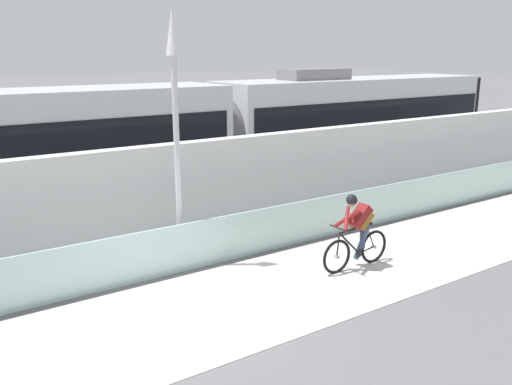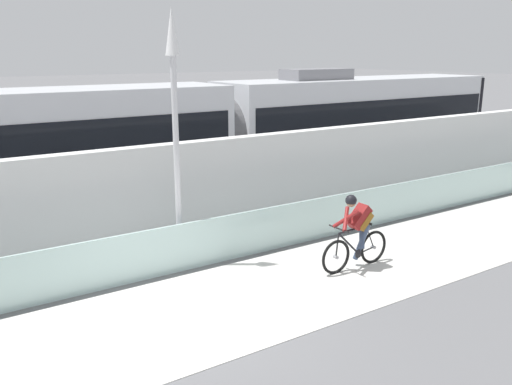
{
  "view_description": "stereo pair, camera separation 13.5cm",
  "coord_description": "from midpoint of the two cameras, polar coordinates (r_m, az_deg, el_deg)",
  "views": [
    {
      "loc": [
        -3.72,
        -7.6,
        4.38
      ],
      "look_at": [
        2.99,
        2.35,
        1.25
      ],
      "focal_mm": 38.06,
      "sensor_mm": 36.0,
      "label": 1
    },
    {
      "loc": [
        -3.61,
        -7.67,
        4.38
      ],
      "look_at": [
        2.99,
        2.35,
        1.25
      ],
      "focal_mm": 38.06,
      "sensor_mm": 36.0,
      "label": 2
    }
  ],
  "objects": [
    {
      "name": "tram_rail_far",
      "position": [
        16.24,
        -19.07,
        -1.84
      ],
      "size": [
        32.0,
        0.08,
        0.01
      ],
      "primitive_type": "cube",
      "color": "#595654",
      "rests_on": "ground"
    },
    {
      "name": "lamp_post_antenna",
      "position": [
        10.87,
        -8.18,
        8.74
      ],
      "size": [
        0.28,
        0.28,
        5.2
      ],
      "color": "gray",
      "rests_on": "ground"
    },
    {
      "name": "tram",
      "position": [
        16.88,
        -3.54,
        6.11
      ],
      "size": [
        22.56,
        2.54,
        3.81
      ],
      "color": "silver",
      "rests_on": "ground"
    },
    {
      "name": "tram_rail_near",
      "position": [
        14.9,
        -17.65,
        -3.17
      ],
      "size": [
        32.0,
        0.08,
        0.01
      ],
      "primitive_type": "cube",
      "color": "#595654",
      "rests_on": "ground"
    },
    {
      "name": "concrete_barrier_wall",
      "position": [
        12.29,
        -14.84,
        -1.03
      ],
      "size": [
        32.0,
        0.36,
        2.34
      ],
      "primitive_type": "cube",
      "color": "white",
      "rests_on": "ground"
    },
    {
      "name": "cyclist_on_bike",
      "position": [
        11.34,
        10.83,
        -4.15
      ],
      "size": [
        1.77,
        0.58,
        1.61
      ],
      "color": "black",
      "rests_on": "ground"
    },
    {
      "name": "glass_parapet",
      "position": [
        10.88,
        -11.51,
        -6.55
      ],
      "size": [
        32.0,
        0.05,
        1.01
      ],
      "primitive_type": "cube",
      "color": "silver",
      "rests_on": "ground"
    },
    {
      "name": "ground_plane",
      "position": [
        9.53,
        -7.04,
        -12.85
      ],
      "size": [
        200.0,
        200.0,
        0.0
      ],
      "primitive_type": "plane",
      "color": "slate"
    },
    {
      "name": "bike_path_deck",
      "position": [
        9.53,
        -7.04,
        -12.82
      ],
      "size": [
        32.0,
        3.2,
        0.01
      ],
      "primitive_type": "cube",
      "color": "silver",
      "rests_on": "ground"
    }
  ]
}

